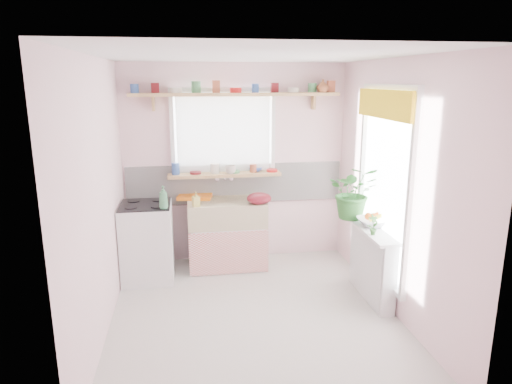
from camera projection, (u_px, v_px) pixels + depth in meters
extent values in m
plane|color=beige|center=(254.00, 315.00, 4.56)|extent=(3.20, 3.20, 0.00)
plane|color=white|center=(254.00, 55.00, 3.96)|extent=(3.20, 3.20, 0.00)
plane|color=#FFD5DA|center=(235.00, 164.00, 5.80)|extent=(2.80, 0.00, 2.80)
plane|color=#FFD5DA|center=(294.00, 259.00, 2.73)|extent=(2.80, 0.00, 2.80)
plane|color=#FFD5DA|center=(99.00, 200.00, 4.05)|extent=(0.00, 3.20, 3.20)
plane|color=#FFD5DA|center=(395.00, 189.00, 4.47)|extent=(0.00, 3.20, 3.20)
cube|color=white|center=(236.00, 183.00, 5.84)|extent=(2.74, 0.03, 0.50)
cube|color=pink|center=(236.00, 198.00, 5.89)|extent=(2.74, 0.02, 0.12)
cube|color=white|center=(223.00, 133.00, 5.67)|extent=(1.20, 0.01, 1.00)
cube|color=white|center=(224.00, 133.00, 5.61)|extent=(1.15, 0.02, 0.95)
cube|color=white|center=(386.00, 184.00, 4.66)|extent=(0.01, 1.10, 1.90)
cube|color=yellow|center=(383.00, 104.00, 4.45)|extent=(0.03, 1.20, 0.28)
cube|color=white|center=(227.00, 245.00, 5.72)|extent=(0.85, 0.55, 0.55)
cube|color=#CC413C|center=(229.00, 253.00, 5.45)|extent=(0.95, 0.02, 0.53)
cube|color=beige|center=(227.00, 212.00, 5.62)|extent=(0.95, 0.55, 0.30)
cylinder|color=silver|center=(224.00, 177.00, 5.76)|extent=(0.03, 0.22, 0.03)
cube|color=white|center=(147.00, 243.00, 5.30)|extent=(0.58, 0.58, 0.90)
cube|color=black|center=(145.00, 205.00, 5.19)|extent=(0.56, 0.56, 0.02)
cylinder|color=black|center=(131.00, 207.00, 5.03)|extent=(0.14, 0.14, 0.01)
cylinder|color=black|center=(157.00, 206.00, 5.07)|extent=(0.14, 0.14, 0.01)
cylinder|color=black|center=(134.00, 201.00, 5.30)|extent=(0.14, 0.14, 0.01)
cylinder|color=black|center=(158.00, 200.00, 5.34)|extent=(0.14, 0.14, 0.01)
cube|color=white|center=(372.00, 265.00, 4.86)|extent=(0.15, 0.90, 0.75)
cube|color=white|center=(371.00, 231.00, 4.76)|extent=(0.22, 0.95, 0.03)
cube|color=#D6B46E|center=(225.00, 175.00, 5.69)|extent=(1.40, 0.22, 0.04)
cube|color=#D6B46E|center=(236.00, 94.00, 5.46)|extent=(2.52, 0.24, 0.04)
cylinder|color=#3359A5|center=(134.00, 88.00, 5.27)|extent=(0.11, 0.11, 0.12)
cylinder|color=#590F14|center=(155.00, 88.00, 5.30)|extent=(0.11, 0.11, 0.12)
cylinder|color=silver|center=(176.00, 90.00, 5.35)|extent=(0.11, 0.11, 0.06)
cylinder|color=#3F7F4C|center=(196.00, 88.00, 5.37)|extent=(0.11, 0.11, 0.12)
cylinder|color=#A55133|center=(216.00, 88.00, 5.41)|extent=(0.11, 0.11, 0.12)
cylinder|color=red|center=(236.00, 90.00, 5.45)|extent=(0.11, 0.11, 0.06)
cylinder|color=#3359A5|center=(255.00, 87.00, 5.48)|extent=(0.11, 0.11, 0.12)
cylinder|color=#590F14|center=(275.00, 87.00, 5.51)|extent=(0.11, 0.11, 0.12)
cylinder|color=silver|center=(294.00, 90.00, 5.56)|extent=(0.11, 0.11, 0.06)
cylinder|color=#3F7F4C|center=(312.00, 87.00, 5.58)|extent=(0.11, 0.11, 0.12)
cylinder|color=#A55133|center=(331.00, 87.00, 5.62)|extent=(0.11, 0.11, 0.12)
cylinder|color=#3359A5|center=(174.00, 170.00, 5.58)|extent=(0.11, 0.11, 0.12)
cylinder|color=#590F14|center=(194.00, 169.00, 5.61)|extent=(0.11, 0.11, 0.12)
cylinder|color=silver|center=(215.00, 171.00, 5.66)|extent=(0.11, 0.11, 0.06)
cylinder|color=#3F7F4C|center=(234.00, 168.00, 5.69)|extent=(0.11, 0.11, 0.12)
cylinder|color=#A55133|center=(254.00, 167.00, 5.72)|extent=(0.11, 0.11, 0.12)
cylinder|color=red|center=(273.00, 169.00, 5.77)|extent=(0.11, 0.11, 0.06)
cube|color=orange|center=(195.00, 196.00, 5.71)|extent=(0.46, 0.38, 0.04)
ellipsoid|color=maroon|center=(259.00, 198.00, 5.43)|extent=(0.39, 0.39, 0.13)
imported|color=#2E722D|center=(354.00, 192.00, 5.06)|extent=(0.66, 0.62, 0.61)
imported|color=silver|center=(373.00, 222.00, 4.86)|extent=(0.34, 0.34, 0.08)
imported|color=#356C2B|center=(373.00, 225.00, 4.56)|extent=(0.13, 0.11, 0.21)
imported|color=#D6C75F|center=(196.00, 199.00, 5.32)|extent=(0.10, 0.10, 0.17)
imported|color=beige|center=(230.00, 170.00, 5.62)|extent=(0.15, 0.15, 0.11)
imported|color=#3756B4|center=(255.00, 169.00, 5.79)|extent=(0.22, 0.22, 0.05)
imported|color=#97552E|center=(323.00, 86.00, 5.54)|extent=(0.20, 0.20, 0.16)
imported|color=#3F7E54|center=(163.00, 197.00, 4.98)|extent=(0.13, 0.13, 0.25)
sphere|color=#DE5712|center=(374.00, 217.00, 4.84)|extent=(0.08, 0.08, 0.08)
sphere|color=#DE5712|center=(378.00, 216.00, 4.88)|extent=(0.08, 0.08, 0.08)
sphere|color=#DE5712|center=(368.00, 216.00, 4.85)|extent=(0.08, 0.08, 0.08)
cylinder|color=yellow|center=(377.00, 217.00, 4.79)|extent=(0.18, 0.04, 0.10)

